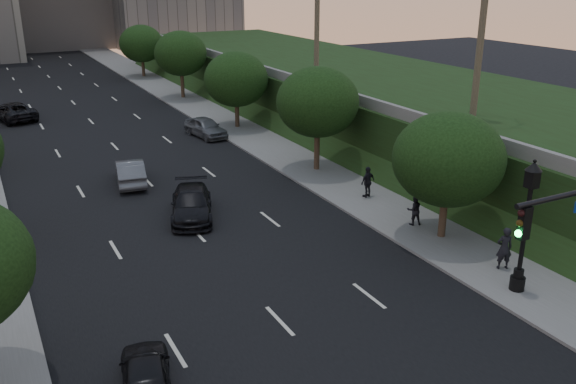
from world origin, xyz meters
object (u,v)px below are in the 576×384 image
sedan_far_right (206,127)px  sedan_far_left (12,111)px  sedan_near_right (191,204)px  pedestrian_c (368,182)px  sedan_near_left (146,375)px  pedestrian_a (504,248)px  street_lamp (524,233)px  pedestrian_b (414,210)px  sedan_mid_left (130,172)px

sedan_far_right → sedan_far_left: bearing=125.2°
sedan_far_left → sedan_near_right: 29.12m
sedan_far_right → pedestrian_c: pedestrian_c is taller
sedan_far_right → sedan_near_right: bearing=-122.2°
sedan_near_left → pedestrian_a: 15.79m
sedan_far_left → sedan_near_right: sedan_far_left is taller
sedan_near_left → sedan_far_right: 30.85m
sedan_near_left → pedestrian_c: size_ratio=2.14×
sedan_near_right → sedan_far_right: bearing=86.3°
street_lamp → sedan_near_right: 16.47m
sedan_far_left → sedan_near_right: bearing=86.9°
sedan_far_left → pedestrian_a: size_ratio=3.01×
sedan_far_right → pedestrian_b: size_ratio=2.87×
sedan_mid_left → sedan_far_right: bearing=-123.9°
sedan_far_left → pedestrian_c: pedestrian_c is taller
sedan_near_left → sedan_far_right: bearing=-100.8°
sedan_far_left → pedestrian_b: bearing=98.7°
sedan_near_left → sedan_far_right: size_ratio=0.85×
sedan_far_right → pedestrian_c: size_ratio=2.52×
pedestrian_c → street_lamp: bearing=71.3°
street_lamp → sedan_far_left: bearing=110.0°
street_lamp → sedan_far_right: street_lamp is taller
sedan_far_left → pedestrian_c: bearing=102.1°
sedan_near_left → sedan_near_right: 14.23m
pedestrian_a → sedan_far_left: bearing=-44.3°
street_lamp → sedan_mid_left: (-10.42, 20.62, -1.88)m
street_lamp → sedan_near_left: bearing=176.9°
sedan_mid_left → sedan_far_right: size_ratio=1.03×
pedestrian_a → pedestrian_b: (-0.32, 5.62, -0.16)m
pedestrian_b → pedestrian_a: bearing=113.5°
sedan_far_left → pedestrian_c: size_ratio=3.20×
pedestrian_b → sedan_far_left: bearing=-45.3°
street_lamp → sedan_mid_left: bearing=116.8°
sedan_far_left → sedan_far_right: bearing=118.7°
sedan_mid_left → sedan_far_left: (-4.88, 21.51, 0.03)m
street_lamp → pedestrian_a: size_ratio=2.97×
street_lamp → sedan_near_left: 15.02m
sedan_near_left → sedan_far_left: 41.33m
pedestrian_a → pedestrian_b: 5.63m
sedan_near_left → sedan_far_right: (12.44, 28.23, 0.12)m
sedan_near_left → sedan_near_right: size_ratio=0.74×
sedan_near_left → street_lamp: bearing=-170.1°
sedan_near_left → pedestrian_a: pedestrian_a is taller
sedan_near_right → sedan_near_left: bearing=-95.4°
sedan_far_left → sedan_far_right: sedan_far_left is taller
street_lamp → pedestrian_a: bearing=61.5°
street_lamp → pedestrian_c: 11.81m
sedan_far_right → pedestrian_b: pedestrian_b is taller
sedan_mid_left → pedestrian_c: pedestrian_c is taller
sedan_mid_left → pedestrian_a: (11.31, -18.98, 0.34)m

